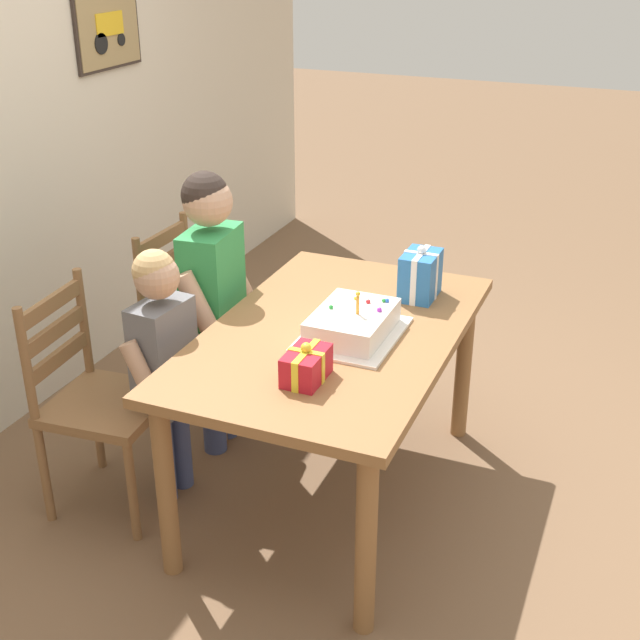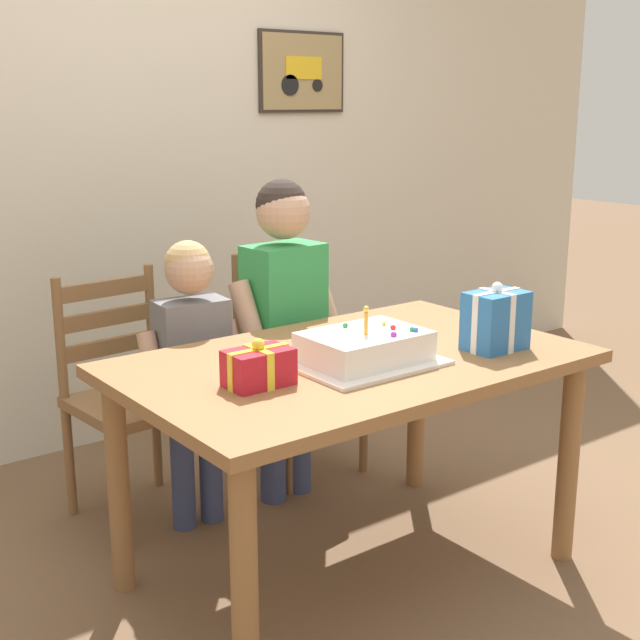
{
  "view_description": "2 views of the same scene",
  "coord_description": "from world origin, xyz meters",
  "px_view_note": "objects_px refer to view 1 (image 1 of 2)",
  "views": [
    {
      "loc": [
        -2.67,
        -1.05,
        2.15
      ],
      "look_at": [
        -0.08,
        0.02,
        0.82
      ],
      "focal_mm": 47.69,
      "sensor_mm": 36.0,
      "label": 1
    },
    {
      "loc": [
        -1.66,
        -2.02,
        1.54
      ],
      "look_at": [
        -0.04,
        0.12,
        0.85
      ],
      "focal_mm": 48.65,
      "sensor_mm": 36.0,
      "label": 2
    }
  ],
  "objects_px": {
    "dining_table": "(333,354)",
    "chair_right": "(195,322)",
    "gift_box_beside_cake": "(306,366)",
    "chair_left": "(97,399)",
    "child_younger": "(164,353)",
    "birthday_cake": "(352,324)",
    "gift_box_red_large": "(420,275)",
    "child_older": "(213,287)"
  },
  "relations": [
    {
      "from": "dining_table",
      "to": "chair_right",
      "type": "distance_m",
      "value": 0.93
    },
    {
      "from": "gift_box_beside_cake",
      "to": "chair_left",
      "type": "xyz_separation_m",
      "value": [
        0.01,
        0.89,
        -0.34
      ]
    },
    {
      "from": "dining_table",
      "to": "gift_box_beside_cake",
      "type": "distance_m",
      "value": 0.42
    },
    {
      "from": "child_younger",
      "to": "chair_left",
      "type": "bearing_deg",
      "value": 122.17
    },
    {
      "from": "birthday_cake",
      "to": "chair_left",
      "type": "distance_m",
      "value": 1.04
    },
    {
      "from": "gift_box_red_large",
      "to": "chair_left",
      "type": "xyz_separation_m",
      "value": [
        -0.8,
        1.04,
        -0.38
      ]
    },
    {
      "from": "birthday_cake",
      "to": "child_younger",
      "type": "xyz_separation_m",
      "value": [
        -0.22,
        0.69,
        -0.15
      ]
    },
    {
      "from": "dining_table",
      "to": "child_older",
      "type": "xyz_separation_m",
      "value": [
        0.17,
        0.61,
        0.11
      ]
    },
    {
      "from": "chair_left",
      "to": "child_older",
      "type": "bearing_deg",
      "value": -22.79
    },
    {
      "from": "chair_right",
      "to": "dining_table",
      "type": "bearing_deg",
      "value": -114.17
    },
    {
      "from": "chair_left",
      "to": "child_younger",
      "type": "relative_size",
      "value": 0.86
    },
    {
      "from": "dining_table",
      "to": "child_younger",
      "type": "distance_m",
      "value": 0.65
    },
    {
      "from": "gift_box_red_large",
      "to": "gift_box_beside_cake",
      "type": "relative_size",
      "value": 1.18
    },
    {
      "from": "chair_right",
      "to": "gift_box_beside_cake",
      "type": "bearing_deg",
      "value": -130.51
    },
    {
      "from": "gift_box_red_large",
      "to": "chair_left",
      "type": "height_order",
      "value": "gift_box_red_large"
    },
    {
      "from": "gift_box_beside_cake",
      "to": "child_younger",
      "type": "relative_size",
      "value": 0.18
    },
    {
      "from": "gift_box_red_large",
      "to": "gift_box_beside_cake",
      "type": "bearing_deg",
      "value": 169.3
    },
    {
      "from": "dining_table",
      "to": "gift_box_beside_cake",
      "type": "relative_size",
      "value": 7.55
    },
    {
      "from": "gift_box_red_large",
      "to": "child_younger",
      "type": "height_order",
      "value": "child_younger"
    },
    {
      "from": "dining_table",
      "to": "gift_box_red_large",
      "type": "xyz_separation_m",
      "value": [
        0.43,
        -0.21,
        0.19
      ]
    },
    {
      "from": "chair_left",
      "to": "child_younger",
      "type": "xyz_separation_m",
      "value": [
        0.14,
        -0.23,
        0.18
      ]
    },
    {
      "from": "dining_table",
      "to": "chair_right",
      "type": "xyz_separation_m",
      "value": [
        0.37,
        0.84,
        -0.18
      ]
    },
    {
      "from": "chair_right",
      "to": "child_younger",
      "type": "bearing_deg",
      "value": -159.47
    },
    {
      "from": "gift_box_beside_cake",
      "to": "child_younger",
      "type": "bearing_deg",
      "value": 77.14
    },
    {
      "from": "dining_table",
      "to": "chair_left",
      "type": "distance_m",
      "value": 0.93
    },
    {
      "from": "birthday_cake",
      "to": "child_older",
      "type": "xyz_separation_m",
      "value": [
        0.18,
        0.69,
        -0.04
      ]
    },
    {
      "from": "child_older",
      "to": "child_younger",
      "type": "relative_size",
      "value": 1.18
    },
    {
      "from": "dining_table",
      "to": "chair_left",
      "type": "relative_size",
      "value": 1.57
    },
    {
      "from": "chair_right",
      "to": "child_younger",
      "type": "distance_m",
      "value": 0.67
    },
    {
      "from": "dining_table",
      "to": "gift_box_red_large",
      "type": "relative_size",
      "value": 6.43
    },
    {
      "from": "birthday_cake",
      "to": "chair_right",
      "type": "relative_size",
      "value": 0.48
    },
    {
      "from": "birthday_cake",
      "to": "chair_right",
      "type": "xyz_separation_m",
      "value": [
        0.39,
        0.92,
        -0.33
      ]
    },
    {
      "from": "gift_box_red_large",
      "to": "gift_box_beside_cake",
      "type": "height_order",
      "value": "gift_box_red_large"
    },
    {
      "from": "chair_right",
      "to": "child_younger",
      "type": "height_order",
      "value": "child_younger"
    },
    {
      "from": "chair_left",
      "to": "child_older",
      "type": "relative_size",
      "value": 0.73
    },
    {
      "from": "gift_box_beside_cake",
      "to": "chair_right",
      "type": "xyz_separation_m",
      "value": [
        0.76,
        0.89,
        -0.34
      ]
    },
    {
      "from": "dining_table",
      "to": "chair_left",
      "type": "bearing_deg",
      "value": 114.32
    },
    {
      "from": "gift_box_beside_cake",
      "to": "gift_box_red_large",
      "type": "bearing_deg",
      "value": -10.7
    },
    {
      "from": "gift_box_beside_cake",
      "to": "child_younger",
      "type": "xyz_separation_m",
      "value": [
        0.15,
        0.66,
        -0.16
      ]
    },
    {
      "from": "dining_table",
      "to": "birthday_cake",
      "type": "relative_size",
      "value": 3.29
    },
    {
      "from": "chair_right",
      "to": "chair_left",
      "type": "bearing_deg",
      "value": -179.99
    },
    {
      "from": "chair_left",
      "to": "gift_box_red_large",
      "type": "bearing_deg",
      "value": -52.35
    }
  ]
}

